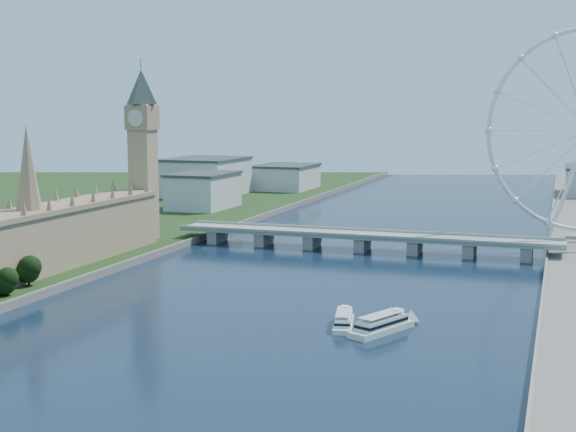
% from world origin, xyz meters
% --- Properties ---
extents(parliament_range, '(24.00, 200.00, 70.00)m').
position_xyz_m(parliament_range, '(-128.00, 170.00, 18.48)').
color(parliament_range, tan).
rests_on(parliament_range, ground).
extents(big_ben, '(20.02, 20.02, 110.00)m').
position_xyz_m(big_ben, '(-128.00, 278.00, 66.57)').
color(big_ben, tan).
rests_on(big_ben, ground).
extents(westminster_bridge, '(220.00, 22.00, 9.50)m').
position_xyz_m(westminster_bridge, '(0.00, 300.00, 6.63)').
color(westminster_bridge, gray).
rests_on(westminster_bridge, ground).
extents(city_skyline, '(505.00, 280.00, 32.00)m').
position_xyz_m(city_skyline, '(39.22, 560.08, 16.96)').
color(city_skyline, beige).
rests_on(city_skyline, ground).
extents(tour_boat_near, '(12.66, 28.72, 6.14)m').
position_xyz_m(tour_boat_near, '(31.93, 138.07, 0.00)').
color(tour_boat_near, silver).
rests_on(tour_boat_near, ground).
extents(tour_boat_far, '(21.31, 32.84, 7.18)m').
position_xyz_m(tour_boat_far, '(46.87, 135.09, 0.00)').
color(tour_boat_far, silver).
rests_on(tour_boat_far, ground).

